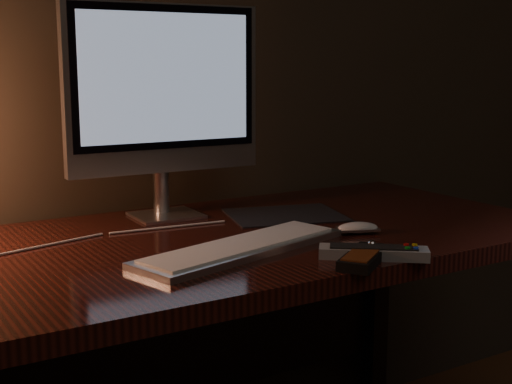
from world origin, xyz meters
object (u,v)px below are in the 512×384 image
keyboard (242,247)px  tv_remote (374,252)px  mouse (358,229)px  monitor (164,93)px  desk (206,284)px  media_remote (364,257)px

keyboard → tv_remote: 0.27m
tv_remote → mouse: bearing=97.3°
monitor → mouse: bearing=-50.7°
desk → mouse: size_ratio=17.23×
mouse → desk: bearing=165.5°
keyboard → mouse: (0.31, -0.00, -0.00)m
monitor → tv_remote: bearing=-69.9°
mouse → media_remote: 0.24m
desk → tv_remote: tv_remote is taller
monitor → tv_remote: monitor is taller
desk → keyboard: keyboard is taller
mouse → media_remote: media_remote is taller
keyboard → mouse: 0.31m
desk → media_remote: bearing=-71.6°
keyboard → tv_remote: (0.20, -0.18, 0.00)m
desk → mouse: bearing=-36.7°
mouse → monitor: bearing=149.9°
keyboard → mouse: size_ratio=5.32×
mouse → media_remote: (-0.15, -0.19, 0.00)m
tv_remote → monitor: bearing=147.0°
media_remote → tv_remote: bearing=-12.6°
keyboard → tv_remote: tv_remote is taller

